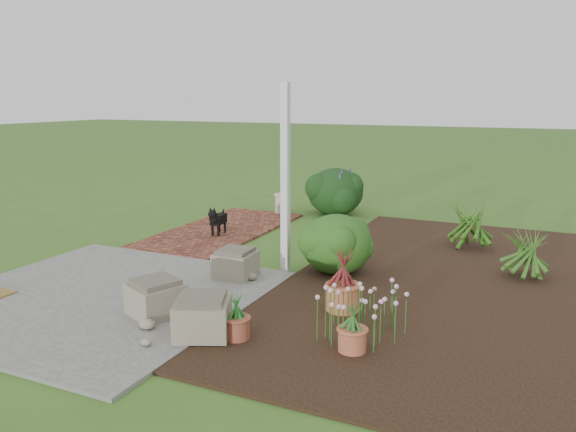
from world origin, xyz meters
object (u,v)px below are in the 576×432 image
at_px(stone_trough_near, 156,299).
at_px(cream_ceramic_urn, 282,203).
at_px(black_dog, 217,219).
at_px(evergreen_shrub, 337,243).

height_order(stone_trough_near, cream_ceramic_urn, cream_ceramic_urn).
distance_m(black_dog, evergreen_shrub, 2.73).
relative_size(black_dog, evergreen_shrub, 0.56).
relative_size(black_dog, cream_ceramic_urn, 1.41).
bearing_deg(black_dog, stone_trough_near, -74.02).
bearing_deg(evergreen_shrub, stone_trough_near, -118.49).
xyz_separation_m(black_dog, cream_ceramic_urn, (0.20, 2.12, -0.08)).
bearing_deg(evergreen_shrub, cream_ceramic_urn, 125.90).
bearing_deg(stone_trough_near, evergreen_shrub, 61.51).
bearing_deg(cream_ceramic_urn, stone_trough_near, -78.70).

